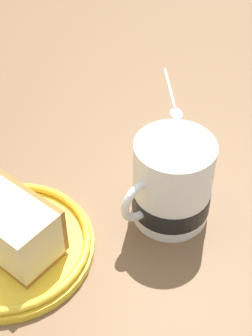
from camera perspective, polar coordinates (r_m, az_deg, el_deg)
The scene contains 5 objects.
ground_plane at distance 63.38cm, azimuth -5.30°, elevation -3.83°, with size 122.36×122.36×3.66cm, color brown.
small_plate at distance 56.44cm, azimuth -13.23°, elevation -8.69°, with size 18.52×18.52×1.93cm.
cake_slice at distance 53.99cm, azimuth -13.58°, elevation -6.30°, with size 8.76×12.61×6.54cm.
tea_mug at distance 55.75cm, azimuth 5.30°, elevation -1.91°, with size 11.93×9.16×10.84cm.
teaspoon at distance 76.10cm, azimuth 5.58°, elevation 7.62°, with size 8.62×12.36×0.80cm.
Camera 1 is at (-21.59, -37.71, 44.31)cm, focal length 52.38 mm.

